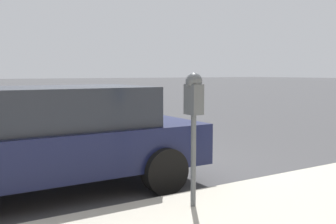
# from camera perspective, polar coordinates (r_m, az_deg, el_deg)

# --- Properties ---
(ground_plane) EXTENTS (220.00, 220.00, 0.00)m
(ground_plane) POSITION_cam_1_polar(r_m,az_deg,el_deg) (7.10, -6.65, -7.78)
(ground_plane) COLOR #424244
(parking_meter) EXTENTS (0.21, 0.19, 1.52)m
(parking_meter) POSITION_cam_1_polar(r_m,az_deg,el_deg) (4.39, 3.75, 1.04)
(parking_meter) COLOR #4C5156
(parking_meter) RESTS_ON sidewalk
(car_navy) EXTENTS (2.07, 4.32, 1.46)m
(car_navy) POSITION_cam_1_polar(r_m,az_deg,el_deg) (5.65, -16.72, -3.51)
(car_navy) COLOR #14193D
(car_navy) RESTS_ON ground_plane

